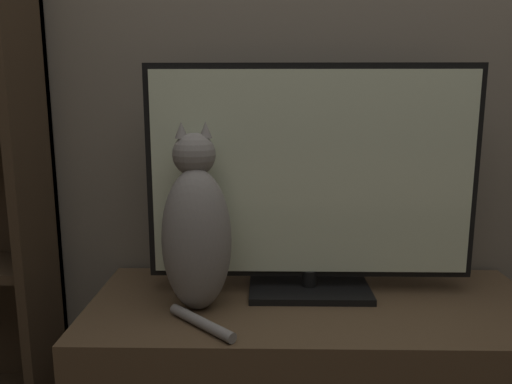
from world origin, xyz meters
TOP-DOWN VIEW (x-y plane):
  - wall_back at (0.00, 1.22)m, footprint 4.80×0.05m
  - tv_stand at (0.00, 0.90)m, footprint 1.31×0.55m
  - tv at (-0.01, 0.98)m, footprint 0.97×0.22m
  - cat at (-0.33, 0.86)m, footprint 0.23×0.32m

SIDE VIEW (x-z plane):
  - tv_stand at x=0.00m, z-range 0.00..0.42m
  - cat at x=-0.33m, z-range 0.38..0.90m
  - tv at x=-0.01m, z-range 0.42..1.10m
  - wall_back at x=0.00m, z-range 0.00..2.60m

